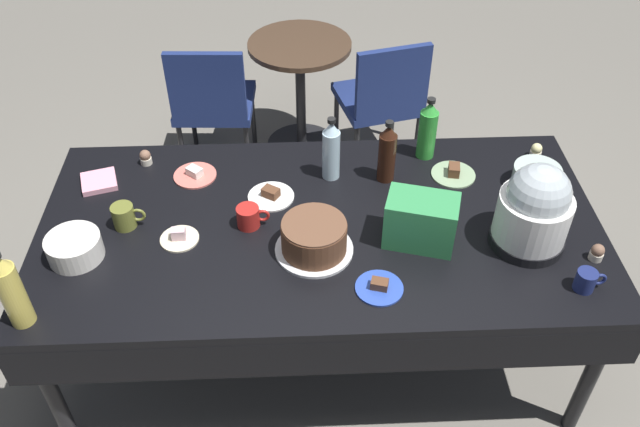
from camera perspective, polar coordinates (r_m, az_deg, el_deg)
ground at (r=3.14m, az=-0.00°, el=-10.99°), size 9.00×9.00×0.00m
potluck_table at (r=2.63m, az=-0.00°, el=-1.82°), size 2.20×1.10×0.75m
frosted_layer_cake at (r=2.43m, az=-0.52°, el=-2.12°), size 0.29×0.29×0.14m
slow_cooker at (r=2.52m, az=17.99°, el=0.29°), size 0.28×0.28×0.35m
glass_salad_bowl at (r=2.88m, az=18.12°, el=2.98°), size 0.20×0.20×0.09m
ceramic_snack_bowl at (r=2.59m, az=-20.41°, el=-2.77°), size 0.20×0.20×0.09m
dessert_plate_cream at (r=2.57m, az=-12.04°, el=-2.01°), size 0.15×0.15×0.05m
dessert_plate_sage at (r=2.87m, az=11.43°, el=3.44°), size 0.19×0.19×0.05m
dessert_plate_white at (r=2.71m, az=-4.25°, el=1.57°), size 0.19×0.19×0.05m
dessert_plate_cobalt at (r=2.35m, az=5.13°, el=-6.33°), size 0.17×0.17×0.04m
dessert_plate_coral at (r=2.86m, az=-10.73°, el=3.34°), size 0.18×0.18×0.04m
cupcake_lemon at (r=3.06m, az=18.13°, el=5.16°), size 0.05×0.05×0.07m
cupcake_vanilla at (r=2.96m, az=-14.81°, el=4.69°), size 0.05×0.05×0.07m
cupcake_berry at (r=2.63m, az=22.77°, el=-3.12°), size 0.05×0.05×0.07m
soda_bottle_cola at (r=2.74m, az=5.81°, el=5.20°), size 0.07×0.07×0.29m
soda_bottle_water at (r=2.74m, az=0.96°, el=5.46°), size 0.07×0.07×0.29m
soda_bottle_lime_soda at (r=2.89m, az=9.26°, el=7.12°), size 0.08×0.08×0.29m
soda_bottle_ginger_ale at (r=2.36m, az=-25.09°, el=-6.05°), size 0.08×0.08×0.32m
coffee_mug_red at (r=2.56m, az=-6.15°, el=-0.31°), size 0.13×0.09×0.09m
coffee_mug_olive at (r=2.65m, az=-16.50°, el=-0.24°), size 0.13×0.09×0.10m
coffee_mug_navy at (r=2.50m, az=21.98°, el=-5.37°), size 0.11×0.07×0.08m
soda_carton at (r=2.48m, az=8.69°, el=-0.64°), size 0.29×0.23×0.20m
paper_napkin_stack at (r=2.92m, az=-18.51°, el=2.63°), size 0.17×0.17×0.02m
maroon_chair_left at (r=3.85m, az=-9.26°, el=9.63°), size 0.46×0.46×0.85m
maroon_chair_right at (r=3.86m, az=5.44°, el=10.06°), size 0.53×0.53×0.85m
round_cafe_table at (r=4.01m, az=-1.71°, el=11.69°), size 0.60×0.60×0.72m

